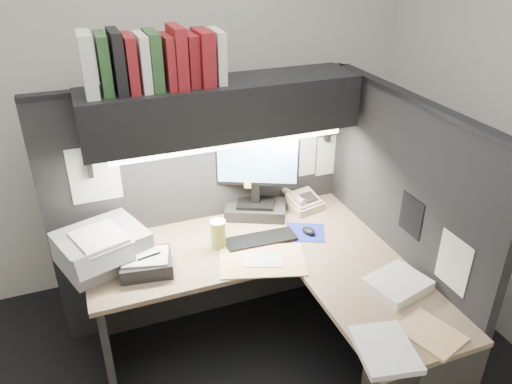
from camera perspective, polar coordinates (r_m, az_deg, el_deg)
wall_back at (r=3.52m, az=-9.49°, el=10.50°), size 3.50×0.04×2.70m
partition_back at (r=3.23m, az=-6.02°, el=-1.57°), size 1.90×0.06×1.60m
partition_right at (r=3.02m, az=15.74°, el=-4.89°), size 0.06×1.50×1.60m
desk at (r=2.86m, az=7.57°, el=-15.10°), size 1.70×1.53×0.73m
overhead_shelf at (r=2.81m, az=-3.84°, el=9.55°), size 1.55×0.34×0.30m
task_light_tube at (r=2.75m, az=-2.85°, el=5.33°), size 1.32×0.04×0.04m
monitor at (r=3.15m, az=-0.02°, el=0.99°), size 0.50×0.37×0.58m
keyboard at (r=2.99m, az=0.54°, el=-5.44°), size 0.43×0.16×0.02m
mousepad at (r=3.08m, az=5.65°, el=-4.62°), size 0.30×0.29×0.00m
mouse at (r=3.06m, az=6.04°, el=-4.43°), size 0.08×0.11×0.03m
telephone at (r=3.33m, az=5.35°, el=-1.16°), size 0.25×0.26×0.09m
coffee_cup at (r=2.91m, az=-4.35°, el=-4.89°), size 0.11×0.11×0.16m
printer at (r=2.91m, az=-17.17°, el=-6.03°), size 0.54×0.50×0.18m
notebook_stack at (r=2.80m, az=-12.42°, el=-8.03°), size 0.31×0.27×0.08m
open_folder at (r=2.82m, az=0.76°, el=-7.85°), size 0.54×0.43×0.01m
paper_stack_a at (r=2.72m, az=15.85°, el=-10.10°), size 0.34×0.31×0.06m
paper_stack_b at (r=2.37m, az=14.52°, el=-17.02°), size 0.30×0.35×0.03m
manila_stack at (r=2.51m, az=19.34°, el=-15.03°), size 0.29×0.32×0.02m
binder_row at (r=2.65m, az=-11.62°, el=14.51°), size 0.72×0.26×0.31m
pinned_papers at (r=2.92m, az=3.12°, el=0.79°), size 1.76×1.31×0.51m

